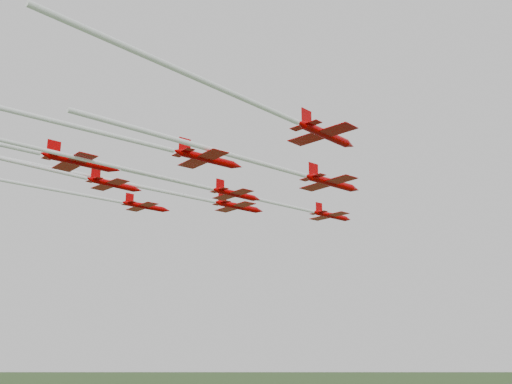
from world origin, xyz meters
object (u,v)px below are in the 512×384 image
at_px(jet_lead, 287,206).
at_px(jet_row2_left, 157,190).
at_px(jet_row3_right, 278,114).
at_px(jet_row3_mid, 126,169).
at_px(jet_row4_right, 123,138).
at_px(jet_row4_left, 60,172).
at_px(jet_row2_right, 285,170).
at_px(jet_row3_left, 101,198).

distance_m(jet_lead, jet_row2_left, 23.56).
bearing_deg(jet_row3_right, jet_row2_left, 167.14).
distance_m(jet_row3_mid, jet_row4_right, 9.66).
height_order(jet_row2_left, jet_row4_left, jet_row2_left).
height_order(jet_row2_left, jet_row3_mid, jet_row2_left).
relative_size(jet_row2_left, jet_row2_right, 1.34).
bearing_deg(jet_row3_mid, jet_row3_right, 19.81).
relative_size(jet_row3_right, jet_row4_left, 1.13).
relative_size(jet_row3_left, jet_row4_left, 1.03).
bearing_deg(jet_row2_left, jet_row4_right, -39.84).
relative_size(jet_lead, jet_row3_right, 1.04).
xyz_separation_m(jet_row3_left, jet_row4_right, (28.08, -26.60, -2.15)).
bearing_deg(jet_row3_left, jet_row3_mid, -19.24).
height_order(jet_row2_left, jet_row3_left, jet_row3_left).
bearing_deg(jet_lead, jet_row3_mid, -84.21).
relative_size(jet_row2_left, jet_row3_left, 1.50).
bearing_deg(jet_row4_right, jet_row3_left, 159.92).
bearing_deg(jet_row2_right, jet_lead, 134.95).
height_order(jet_lead, jet_row2_right, jet_row2_right).
bearing_deg(jet_row2_left, jet_lead, 66.34).
xyz_separation_m(jet_row2_left, jet_row4_right, (13.25, -24.29, -1.21)).
xyz_separation_m(jet_lead, jet_row3_left, (-31.53, -14.26, 1.97)).
relative_size(jet_lead, jet_row4_right, 0.97).
xyz_separation_m(jet_row3_mid, jet_row4_right, (5.82, -7.65, 0.93)).
distance_m(jet_row3_left, jet_row3_mid, 29.40).
xyz_separation_m(jet_row2_right, jet_row4_left, (-30.02, -14.54, -0.02)).
relative_size(jet_row2_right, jet_row3_mid, 0.73).
height_order(jet_row3_mid, jet_row3_right, jet_row3_right).
height_order(jet_row3_left, jet_row4_left, jet_row3_left).
bearing_deg(jet_row3_right, jet_row2_right, 127.97).
xyz_separation_m(jet_row3_left, jet_row3_right, (45.71, -19.21, 0.36)).
height_order(jet_row2_right, jet_row3_mid, jet_row2_right).
bearing_deg(jet_row3_mid, jet_row3_left, 160.03).
distance_m(jet_row3_mid, jet_row3_right, 23.70).
relative_size(jet_lead, jet_row2_right, 1.02).
bearing_deg(jet_row3_mid, jet_row2_left, 134.51).
height_order(jet_lead, jet_row2_left, jet_row2_left).
height_order(jet_row3_left, jet_row3_mid, jet_row3_left).
relative_size(jet_lead, jet_row4_left, 1.17).
height_order(jet_row3_left, jet_row4_right, jet_row3_left).
bearing_deg(jet_row3_right, jet_row4_right, -141.43).
xyz_separation_m(jet_row3_right, jet_row4_right, (-17.63, -7.39, -2.51)).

